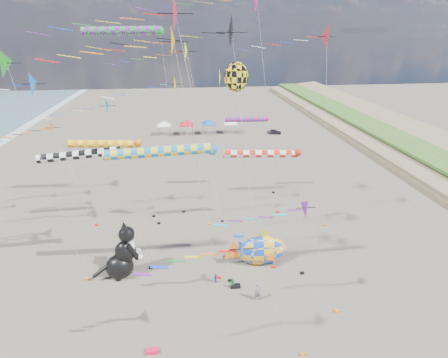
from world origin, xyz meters
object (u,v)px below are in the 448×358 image
object	(u,v)px
parked_car	(274,132)
fish_inflatable	(261,250)
child_green	(233,284)
child_blue	(216,278)
person_adult	(258,292)
cat_inflatable	(121,251)

from	to	relation	value
parked_car	fish_inflatable	bearing A→B (deg)	173.26
child_green	parked_car	xyz separation A→B (m)	(16.83, 50.07, 0.01)
child_blue	parked_car	size ratio (longest dim) A/B	0.29
child_green	child_blue	size ratio (longest dim) A/B	1.14
child_green	person_adult	bearing A→B (deg)	-16.30
person_adult	child_green	bearing A→B (deg)	131.14
fish_inflatable	parked_car	world-z (taller)	fish_inflatable
child_green	fish_inflatable	bearing A→B (deg)	71.40
person_adult	child_blue	bearing A→B (deg)	133.61
cat_inflatable	fish_inflatable	world-z (taller)	cat_inflatable
cat_inflatable	child_green	size ratio (longest dim) A/B	5.11
child_green	child_blue	bearing A→B (deg)	169.85
cat_inflatable	fish_inflatable	bearing A→B (deg)	-15.99
person_adult	child_blue	xyz separation A→B (m)	(-3.40, 2.80, -0.43)
parked_car	cat_inflatable	bearing A→B (deg)	159.43
person_adult	parked_car	distance (m)	53.92
child_green	parked_car	size ratio (longest dim) A/B	0.33
fish_inflatable	person_adult	distance (m)	5.50
cat_inflatable	fish_inflatable	xyz separation A→B (m)	(13.55, 0.33, -1.22)
person_adult	child_green	size ratio (longest dim) A/B	1.69
cat_inflatable	child_green	distance (m)	10.84
fish_inflatable	child_blue	xyz separation A→B (m)	(-4.85, -2.47, -1.03)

